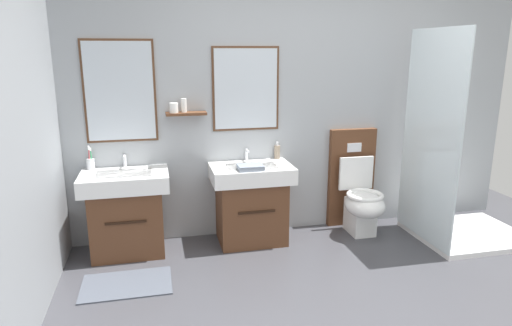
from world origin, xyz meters
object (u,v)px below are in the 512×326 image
vanity_sink_right (251,201)px  toothbrush_cup (91,163)px  toilet (358,194)px  vanity_sink_left (127,210)px  folded_hand_towel (250,167)px  shower_tray (454,200)px  soap_dispenser (277,152)px

vanity_sink_right → toothbrush_cup: 1.48m
toilet → vanity_sink_left: bearing=-179.5°
vanity_sink_left → toilet: bearing=0.5°
vanity_sink_left → vanity_sink_right: bearing=0.0°
vanity_sink_left → folded_hand_towel: bearing=-8.4°
shower_tray → toothbrush_cup: bearing=170.2°
vanity_sink_right → vanity_sink_left: bearing=180.0°
vanity_sink_right → soap_dispenser: bearing=32.4°
toilet → folded_hand_towel: toilet is taller
vanity_sink_left → vanity_sink_right: (1.12, 0.00, 0.00)m
soap_dispenser → shower_tray: 1.73m
soap_dispenser → folded_hand_towel: size_ratio=0.75×
toothbrush_cup → shower_tray: shower_tray is taller
soap_dispenser → shower_tray: size_ratio=0.09×
shower_tray → vanity_sink_right: bearing=168.3°
toothbrush_cup → folded_hand_towel: size_ratio=0.95×
soap_dispenser → vanity_sink_left: bearing=-172.3°
vanity_sink_right → toilet: (1.09, 0.02, -0.02)m
toilet → folded_hand_towel: (-1.13, -0.18, 0.39)m
vanity_sink_right → toilet: size_ratio=0.74×
toothbrush_cup → folded_hand_towel: bearing=-14.0°
toothbrush_cup → vanity_sink_left: bearing=-31.9°
vanity_sink_left → soap_dispenser: size_ratio=4.47×
vanity_sink_right → shower_tray: shower_tray is taller
vanity_sink_left → shower_tray: 3.02m
folded_hand_towel → vanity_sink_left: bearing=171.6°
shower_tray → folded_hand_towel: bearing=173.2°
vanity_sink_left → folded_hand_towel: size_ratio=3.37×
soap_dispenser → shower_tray: bearing=-20.2°
toilet → soap_dispenser: (-0.79, 0.17, 0.43)m
vanity_sink_right → toilet: bearing=1.1°
vanity_sink_left → soap_dispenser: (1.42, 0.19, 0.41)m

